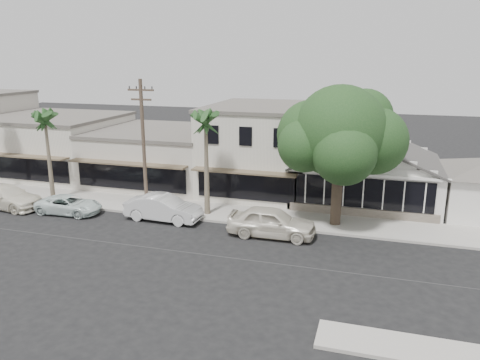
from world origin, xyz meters
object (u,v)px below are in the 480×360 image
(utility_pole, at_px, (144,144))
(car_1, at_px, (163,208))
(car_0, at_px, (272,222))
(car_2, at_px, (69,205))
(shade_tree, at_px, (339,134))
(car_3, at_px, (6,197))

(utility_pole, height_order, car_1, utility_pole)
(car_0, bearing_deg, car_2, 88.78)
(car_1, bearing_deg, shade_tree, -75.13)
(car_0, bearing_deg, car_3, 89.45)
(car_3, relative_size, shade_tree, 0.63)
(car_2, height_order, shade_tree, shade_tree)
(car_2, bearing_deg, utility_pole, -76.22)
(utility_pole, bearing_deg, car_2, -164.25)
(utility_pole, bearing_deg, car_1, -26.47)
(car_1, relative_size, car_2, 1.14)
(shade_tree, bearing_deg, car_3, -171.79)
(car_3, bearing_deg, car_0, -84.74)
(car_0, relative_size, car_1, 1.03)
(car_0, bearing_deg, car_1, 83.63)
(car_1, distance_m, car_2, 6.76)
(car_1, xyz_separation_m, shade_tree, (10.77, 2.42, 4.96))
(car_1, relative_size, shade_tree, 0.58)
(utility_pole, distance_m, car_0, 9.93)
(car_3, bearing_deg, utility_pole, -75.90)
(car_2, xyz_separation_m, car_3, (-5.00, -0.20, 0.18))
(car_3, bearing_deg, car_1, -81.07)
(utility_pole, relative_size, car_0, 1.72)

